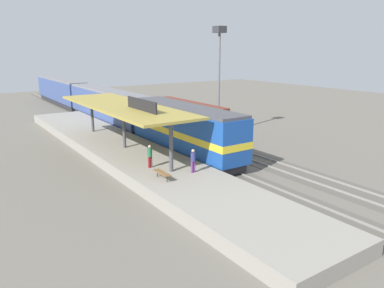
# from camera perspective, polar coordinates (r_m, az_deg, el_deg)

# --- Properties ---
(ground_plane) EXTENTS (120.00, 120.00, 0.00)m
(ground_plane) POSITION_cam_1_polar(r_m,az_deg,el_deg) (37.09, -0.79, -0.40)
(ground_plane) COLOR #666056
(track_near) EXTENTS (3.20, 110.00, 0.16)m
(track_near) POSITION_cam_1_polar(r_m,az_deg,el_deg) (36.05, -3.44, -0.80)
(track_near) COLOR #565249
(track_near) RESTS_ON ground
(track_far) EXTENTS (3.20, 110.00, 0.16)m
(track_far) POSITION_cam_1_polar(r_m,az_deg,el_deg) (38.52, 2.44, 0.20)
(track_far) COLOR #565249
(track_far) RESTS_ON ground
(platform) EXTENTS (6.00, 44.00, 0.90)m
(platform) POSITION_cam_1_polar(r_m,az_deg,el_deg) (33.92, -10.14, -1.25)
(platform) COLOR gray
(platform) RESTS_ON ground
(station_canopy) EXTENTS (5.20, 18.00, 4.70)m
(station_canopy) POSITION_cam_1_polar(r_m,az_deg,el_deg) (32.98, -10.39, 5.56)
(station_canopy) COLOR #47474C
(station_canopy) RESTS_ON platform
(platform_bench) EXTENTS (0.44, 1.70, 0.50)m
(platform_bench) POSITION_cam_1_polar(r_m,az_deg,el_deg) (25.25, -4.58, -4.41)
(platform_bench) COLOR #333338
(platform_bench) RESTS_ON platform
(locomotive) EXTENTS (2.93, 14.43, 4.44)m
(locomotive) POSITION_cam_1_polar(r_m,az_deg,el_deg) (33.27, -1.13, 2.15)
(locomotive) COLOR #28282D
(locomotive) RESTS_ON track_near
(passenger_carriage_front) EXTENTS (2.90, 20.00, 4.24)m
(passenger_carriage_front) POSITION_cam_1_polar(r_m,az_deg,el_deg) (49.13, -12.73, 5.66)
(passenger_carriage_front) COLOR #28282D
(passenger_carriage_front) RESTS_ON track_near
(passenger_carriage_rear) EXTENTS (2.90, 20.00, 4.24)m
(passenger_carriage_rear) POSITION_cam_1_polar(r_m,az_deg,el_deg) (68.77, -19.24, 7.62)
(passenger_carriage_rear) COLOR #28282D
(passenger_carriage_rear) RESTS_ON track_near
(freight_car) EXTENTS (2.80, 12.00, 3.54)m
(freight_car) POSITION_cam_1_polar(r_m,az_deg,el_deg) (41.38, -0.91, 3.95)
(freight_car) COLOR #28282D
(freight_car) RESTS_ON track_far
(light_mast) EXTENTS (1.10, 1.10, 11.70)m
(light_mast) POSITION_cam_1_polar(r_m,az_deg,el_deg) (41.27, 4.14, 12.87)
(light_mast) COLOR slate
(light_mast) RESTS_ON ground
(person_waiting) EXTENTS (0.34, 0.34, 1.71)m
(person_waiting) POSITION_cam_1_polar(r_m,az_deg,el_deg) (27.63, -6.42, -1.68)
(person_waiting) COLOR maroon
(person_waiting) RESTS_ON platform
(person_walking) EXTENTS (0.34, 0.34, 1.71)m
(person_walking) POSITION_cam_1_polar(r_m,az_deg,el_deg) (26.37, 0.16, -2.38)
(person_walking) COLOR #663375
(person_walking) RESTS_ON platform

